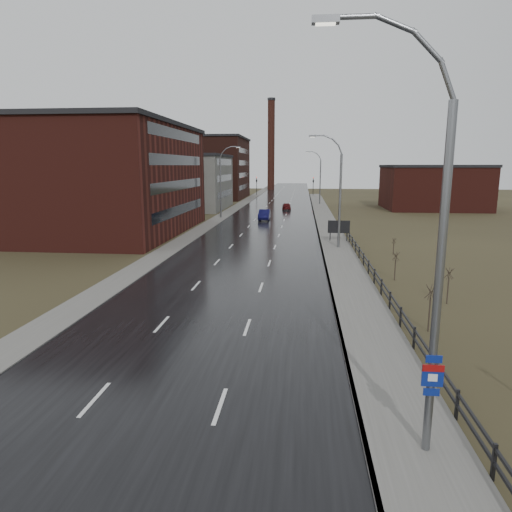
% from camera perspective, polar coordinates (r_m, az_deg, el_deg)
% --- Properties ---
extents(ground, '(320.00, 320.00, 0.00)m').
position_cam_1_polar(ground, '(14.35, -17.73, -25.04)').
color(ground, '#2D2819').
rests_on(ground, ground).
extents(road, '(14.00, 300.00, 0.06)m').
position_cam_1_polar(road, '(71.17, 1.69, 4.52)').
color(road, black).
rests_on(road, ground).
extents(sidewalk_right, '(3.20, 180.00, 0.18)m').
position_cam_1_polar(sidewalk_right, '(46.39, 10.09, 0.79)').
color(sidewalk_right, '#595651').
rests_on(sidewalk_right, ground).
extents(curb_right, '(0.16, 180.00, 0.18)m').
position_cam_1_polar(curb_right, '(46.29, 8.21, 0.83)').
color(curb_right, slate).
rests_on(curb_right, ground).
extents(sidewalk_left, '(2.40, 260.00, 0.12)m').
position_cam_1_polar(sidewalk_left, '(72.22, -4.83, 4.60)').
color(sidewalk_left, '#595651').
rests_on(sidewalk_left, ground).
extents(warehouse_near, '(22.44, 28.56, 13.50)m').
position_cam_1_polar(warehouse_near, '(61.33, -19.59, 9.11)').
color(warehouse_near, '#471914').
rests_on(warehouse_near, ground).
extents(warehouse_mid, '(16.32, 20.40, 10.50)m').
position_cam_1_polar(warehouse_mid, '(91.50, -8.91, 9.17)').
color(warehouse_mid, slate).
rests_on(warehouse_mid, ground).
extents(warehouse_far, '(26.52, 24.48, 15.50)m').
position_cam_1_polar(warehouse_far, '(121.78, -7.66, 10.87)').
color(warehouse_far, '#331611').
rests_on(warehouse_far, ground).
extents(building_right, '(18.36, 16.32, 8.50)m').
position_cam_1_polar(building_right, '(95.98, 21.26, 8.04)').
color(building_right, '#471914').
rests_on(building_right, ground).
extents(smokestack, '(2.70, 2.70, 30.70)m').
position_cam_1_polar(smokestack, '(161.04, 1.90, 13.78)').
color(smokestack, '#331611').
rests_on(smokestack, ground).
extents(streetlight_main, '(3.91, 0.29, 12.11)m').
position_cam_1_polar(streetlight_main, '(13.16, 20.79, 0.40)').
color(streetlight_main, slate).
rests_on(streetlight_main, ground).
extents(streetlight_right_mid, '(3.36, 0.28, 11.35)m').
position_cam_1_polar(streetlight_right_mid, '(46.70, 10.12, 7.97)').
color(streetlight_right_mid, slate).
rests_on(streetlight_right_mid, ground).
extents(streetlight_left, '(3.36, 0.28, 11.35)m').
position_cam_1_polar(streetlight_left, '(73.66, -4.23, 9.25)').
color(streetlight_left, slate).
rests_on(streetlight_left, ground).
extents(streetlight_right_far, '(3.36, 0.28, 11.35)m').
position_cam_1_polar(streetlight_right_far, '(100.59, 7.87, 9.71)').
color(streetlight_right_far, slate).
rests_on(streetlight_right_far, ground).
extents(guardrail, '(0.10, 53.05, 1.10)m').
position_cam_1_polar(guardrail, '(30.27, 15.62, -3.83)').
color(guardrail, black).
rests_on(guardrail, ground).
extents(shrub_c, '(0.58, 0.61, 2.46)m').
position_cam_1_polar(shrub_c, '(24.89, 20.90, -6.00)').
color(shrub_c, '#382D23').
rests_on(shrub_c, ground).
extents(shrub_d, '(0.54, 0.57, 2.27)m').
position_cam_1_polar(shrub_d, '(30.27, 22.90, -3.34)').
color(shrub_d, '#382D23').
rests_on(shrub_d, ground).
extents(shrub_e, '(0.51, 0.53, 2.13)m').
position_cam_1_polar(shrub_e, '(35.16, 17.02, -1.13)').
color(shrub_e, '#382D23').
rests_on(shrub_e, ground).
extents(shrub_f, '(0.39, 0.40, 1.59)m').
position_cam_1_polar(shrub_f, '(45.31, 16.83, 1.20)').
color(shrub_f, '#382D23').
rests_on(shrub_f, ground).
extents(billboard, '(2.39, 0.17, 2.44)m').
position_cam_1_polar(billboard, '(51.07, 10.31, 3.53)').
color(billboard, black).
rests_on(billboard, ground).
extents(traffic_light_left, '(0.58, 2.73, 5.30)m').
position_cam_1_polar(traffic_light_left, '(131.21, 0.08, 9.60)').
color(traffic_light_left, black).
rests_on(traffic_light_left, ground).
extents(traffic_light_right, '(0.58, 2.73, 5.30)m').
position_cam_1_polar(traffic_light_right, '(130.59, 7.18, 9.51)').
color(traffic_light_right, black).
rests_on(traffic_light_right, ground).
extents(car_near, '(1.74, 4.85, 1.59)m').
position_cam_1_polar(car_near, '(71.24, 1.06, 5.15)').
color(car_near, '#0B0B38').
rests_on(car_near, ground).
extents(car_far, '(1.84, 4.15, 1.39)m').
position_cam_1_polar(car_far, '(87.48, 3.84, 6.19)').
color(car_far, '#480C0D').
rests_on(car_far, ground).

